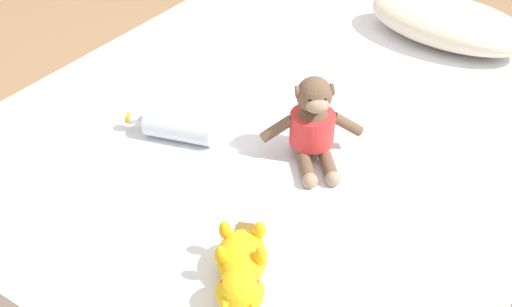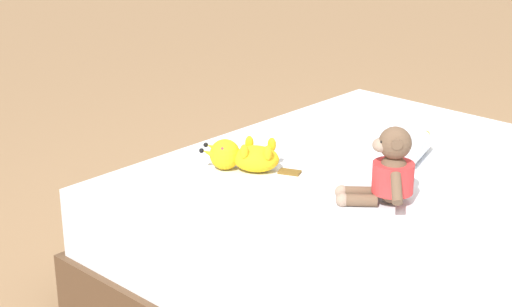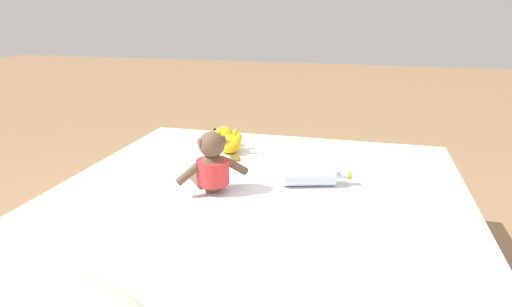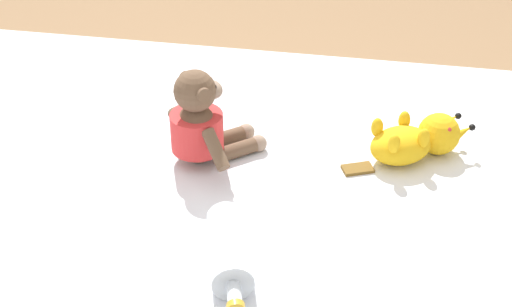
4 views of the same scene
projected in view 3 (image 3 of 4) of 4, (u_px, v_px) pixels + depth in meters
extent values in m
cube|color=brown|center=(246.00, 295.00, 1.56)|extent=(1.59, 1.93, 0.21)
cube|color=white|center=(245.00, 242.00, 1.49)|extent=(1.54, 1.88, 0.23)
ellipsoid|color=brown|center=(213.00, 173.00, 1.59)|extent=(0.15, 0.15, 0.15)
cylinder|color=red|center=(213.00, 172.00, 1.59)|extent=(0.17, 0.17, 0.09)
sphere|color=brown|center=(212.00, 144.00, 1.56)|extent=(0.10, 0.10, 0.10)
ellipsoid|color=gray|center=(208.00, 143.00, 1.60)|extent=(0.08, 0.08, 0.04)
sphere|color=black|center=(203.00, 140.00, 1.58)|extent=(0.01, 0.01, 0.01)
sphere|color=black|center=(213.00, 139.00, 1.60)|extent=(0.01, 0.01, 0.01)
cylinder|color=brown|center=(200.00, 143.00, 1.54)|extent=(0.03, 0.03, 0.03)
cylinder|color=brown|center=(223.00, 140.00, 1.57)|extent=(0.03, 0.03, 0.03)
cylinder|color=brown|center=(188.00, 174.00, 1.55)|extent=(0.09, 0.08, 0.08)
cylinder|color=brown|center=(236.00, 166.00, 1.63)|extent=(0.09, 0.08, 0.08)
cylinder|color=brown|center=(198.00, 180.00, 1.68)|extent=(0.09, 0.10, 0.04)
cylinder|color=brown|center=(212.00, 177.00, 1.71)|extent=(0.09, 0.10, 0.04)
sphere|color=gray|center=(194.00, 175.00, 1.72)|extent=(0.04, 0.04, 0.04)
sphere|color=gray|center=(208.00, 173.00, 1.75)|extent=(0.04, 0.04, 0.04)
ellipsoid|color=yellow|center=(229.00, 144.00, 2.05)|extent=(0.17, 0.19, 0.08)
sphere|color=yellow|center=(224.00, 136.00, 2.14)|extent=(0.10, 0.10, 0.10)
cone|color=yellow|center=(216.00, 133.00, 2.17)|extent=(0.06, 0.07, 0.05)
sphere|color=black|center=(215.00, 130.00, 2.19)|extent=(0.02, 0.02, 0.02)
cone|color=yellow|center=(227.00, 132.00, 2.19)|extent=(0.06, 0.07, 0.05)
sphere|color=black|center=(226.00, 129.00, 2.21)|extent=(0.02, 0.02, 0.02)
sphere|color=red|center=(218.00, 131.00, 2.12)|extent=(0.02, 0.02, 0.02)
sphere|color=red|center=(229.00, 130.00, 2.14)|extent=(0.02, 0.02, 0.02)
ellipsoid|color=yellow|center=(219.00, 135.00, 2.05)|extent=(0.04, 0.04, 0.05)
ellipsoid|color=yellow|center=(236.00, 134.00, 2.08)|extent=(0.04, 0.04, 0.05)
ellipsoid|color=yellow|center=(223.00, 139.00, 1.99)|extent=(0.04, 0.04, 0.05)
ellipsoid|color=yellow|center=(239.00, 138.00, 2.01)|extent=(0.04, 0.04, 0.05)
cube|color=brown|center=(235.00, 158.00, 1.96)|extent=(0.06, 0.08, 0.01)
cylinder|color=silver|center=(309.00, 176.00, 1.66)|extent=(0.21, 0.13, 0.08)
cylinder|color=silver|center=(341.00, 175.00, 1.67)|extent=(0.06, 0.04, 0.03)
cylinder|color=gold|center=(349.00, 175.00, 1.67)|extent=(0.02, 0.04, 0.03)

